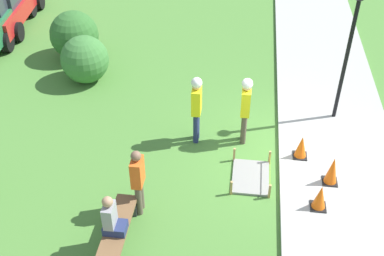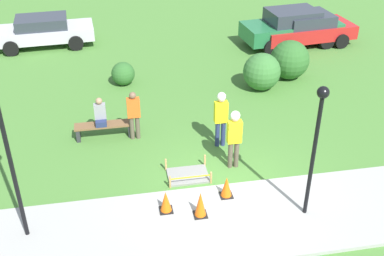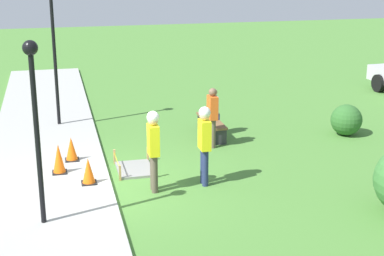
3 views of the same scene
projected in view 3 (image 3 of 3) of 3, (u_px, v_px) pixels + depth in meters
ground_plane at (112, 188)px, 13.26m from camera, size 60.00×60.00×0.00m
sidewalk at (46, 191)px, 12.93m from camera, size 28.00×2.87×0.10m
wet_concrete_patch at (135, 169)px, 14.30m from camera, size 1.19×0.89×0.38m
traffic_cone_near_patch at (71, 149)px, 14.64m from camera, size 0.34×0.34×0.60m
traffic_cone_far_patch at (59, 159)px, 13.78m from camera, size 0.34×0.34×0.71m
traffic_cone_sidewalk_edge at (88, 171)px, 13.17m from camera, size 0.34×0.34×0.60m
park_bench at (211, 124)px, 16.89m from camera, size 1.83×0.44×0.48m
person_seated_on_bench at (213, 107)px, 16.83m from camera, size 0.36×0.44×0.89m
worker_supervisor at (153, 144)px, 12.77m from camera, size 0.40×0.27×1.84m
worker_assistant at (205, 138)px, 13.14m from camera, size 0.40×0.27×1.84m
bystander_in_orange_shirt at (212, 114)px, 15.78m from camera, size 0.40×0.22×1.64m
lamppost_near at (35, 105)px, 10.69m from camera, size 0.28×0.28×3.52m
lamppost_far at (53, 30)px, 17.00m from camera, size 0.28×0.28×4.41m
shrub_rounded_far at (346, 120)px, 16.94m from camera, size 0.90×0.90×0.90m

